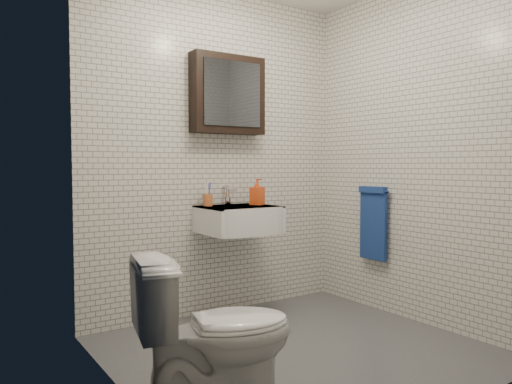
% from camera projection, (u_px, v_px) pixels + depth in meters
% --- Properties ---
extents(ground, '(2.20, 2.00, 0.01)m').
position_uv_depth(ground, '(296.00, 349.00, 3.12)').
color(ground, '#494C50').
rests_on(ground, ground).
extents(room_shell, '(2.22, 2.02, 2.51)m').
position_uv_depth(room_shell, '(298.00, 114.00, 3.04)').
color(room_shell, silver).
rests_on(room_shell, ground).
extents(washbasin, '(0.55, 0.50, 0.20)m').
position_uv_depth(washbasin, '(241.00, 219.00, 3.72)').
color(washbasin, white).
rests_on(washbasin, room_shell).
extents(faucet, '(0.06, 0.20, 0.15)m').
position_uv_depth(faucet, '(228.00, 196.00, 3.88)').
color(faucet, silver).
rests_on(faucet, washbasin).
extents(mirror_cabinet, '(0.60, 0.15, 0.60)m').
position_uv_depth(mirror_cabinet, '(228.00, 95.00, 3.83)').
color(mirror_cabinet, black).
rests_on(mirror_cabinet, room_shell).
extents(towel_rail, '(0.09, 0.30, 0.58)m').
position_uv_depth(towel_rail, '(373.00, 220.00, 3.95)').
color(towel_rail, silver).
rests_on(towel_rail, room_shell).
extents(toothbrush_cup, '(0.08, 0.08, 0.20)m').
position_uv_depth(toothbrush_cup, '(208.00, 199.00, 3.75)').
color(toothbrush_cup, '#CA6732').
rests_on(toothbrush_cup, washbasin).
extents(soap_bottle, '(0.13, 0.13, 0.20)m').
position_uv_depth(soap_bottle, '(257.00, 192.00, 3.86)').
color(soap_bottle, orange).
rests_on(soap_bottle, washbasin).
extents(toilet, '(0.80, 0.57, 0.75)m').
position_uv_depth(toilet, '(215.00, 333.00, 2.32)').
color(toilet, white).
rests_on(toilet, ground).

